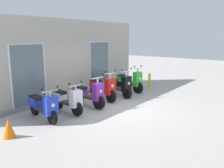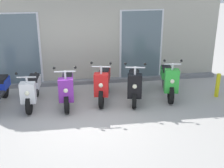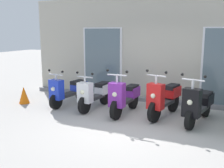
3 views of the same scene
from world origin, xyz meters
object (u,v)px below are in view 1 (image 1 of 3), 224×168
scooter_red (103,88)px  scooter_black (118,86)px  scooter_purple (89,94)px  scooter_green (130,81)px  traffic_cone (9,128)px  scooter_white (67,99)px  scooter_blue (43,106)px  curb_bollard (149,80)px

scooter_red → scooter_black: 0.88m
scooter_purple → scooter_green: (2.91, 0.13, 0.02)m
scooter_purple → traffic_cone: (-3.21, -0.26, -0.21)m
scooter_white → scooter_red: scooter_red is taller
scooter_blue → traffic_cone: scooter_blue is taller
scooter_green → scooter_red: bearing=178.7°
scooter_blue → scooter_purple: size_ratio=0.98×
scooter_red → traffic_cone: bearing=-174.2°
scooter_purple → traffic_cone: 3.23m
traffic_cone → curb_bollard: curb_bollard is taller
scooter_blue → curb_bollard: (6.17, -0.32, -0.09)m
scooter_green → curb_bollard: scooter_green is taller
scooter_white → scooter_purple: (0.95, -0.10, 0.02)m
scooter_green → traffic_cone: 6.14m
traffic_cone → scooter_white: bearing=9.0°
scooter_blue → scooter_red: (2.88, 0.00, 0.05)m
scooter_green → curb_bollard: 1.42m
scooter_purple → scooter_black: bearing=0.7°
scooter_blue → curb_bollard: bearing=-3.0°
curb_bollard → traffic_cone: bearing=-179.2°
scooter_white → curb_bollard: scooter_white is taller
scooter_green → curb_bollard: size_ratio=2.34×
scooter_green → traffic_cone: (-6.12, -0.39, -0.23)m
scooter_purple → traffic_cone: bearing=-175.5°
scooter_blue → scooter_red: 2.88m
scooter_red → scooter_green: (1.90, -0.04, -0.01)m
scooter_red → traffic_cone: scooter_red is taller
scooter_white → traffic_cone: bearing=-171.0°
scooter_white → scooter_red: bearing=2.0°
scooter_blue → scooter_green: bearing=-0.5°
scooter_green → traffic_cone: scooter_green is taller
scooter_white → scooter_green: bearing=0.4°
scooter_red → traffic_cone: size_ratio=3.11×
scooter_purple → traffic_cone: scooter_purple is taller
scooter_black → curb_bollard: scooter_black is taller
scooter_green → scooter_purple: bearing=-177.4°
scooter_blue → scooter_white: (0.92, -0.07, 0.01)m
traffic_cone → curb_bollard: bearing=0.8°
scooter_white → scooter_purple: size_ratio=0.97×
scooter_purple → scooter_red: scooter_red is taller
scooter_white → traffic_cone: size_ratio=3.01×
traffic_cone → curb_bollard: size_ratio=0.74×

